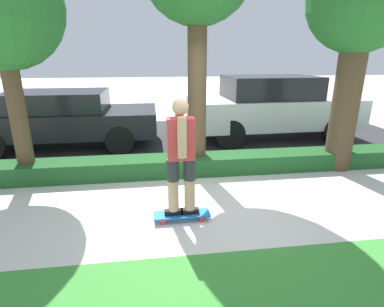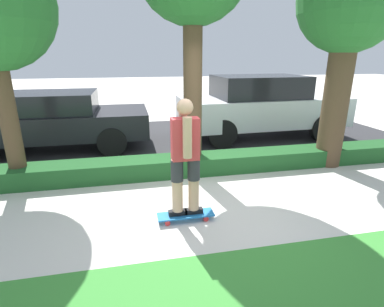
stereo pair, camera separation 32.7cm
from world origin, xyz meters
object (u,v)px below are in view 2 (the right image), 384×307
(skater_person, at_px, (185,156))
(parked_car_middle, at_px, (261,106))
(tree_far, at_px, (349,9))
(skateboard, at_px, (186,215))
(parked_car_front, at_px, (51,119))

(skater_person, height_order, parked_car_middle, skater_person)
(skater_person, distance_m, tree_far, 4.36)
(skateboard, distance_m, parked_car_front, 4.87)
(skateboard, xyz_separation_m, skater_person, (-0.00, -0.00, 0.89))
(parked_car_front, height_order, parked_car_middle, parked_car_middle)
(skateboard, bearing_deg, tree_far, 25.82)
(skateboard, bearing_deg, parked_car_front, 122.51)
(skateboard, relative_size, tree_far, 0.19)
(parked_car_middle, bearing_deg, skater_person, -126.99)
(tree_far, height_order, parked_car_middle, tree_far)
(parked_car_middle, bearing_deg, skateboard, -126.99)
(skateboard, height_order, parked_car_front, parked_car_front)
(skateboard, height_order, skater_person, skater_person)
(skater_person, relative_size, parked_car_front, 0.36)
(skateboard, bearing_deg, skater_person, -153.43)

